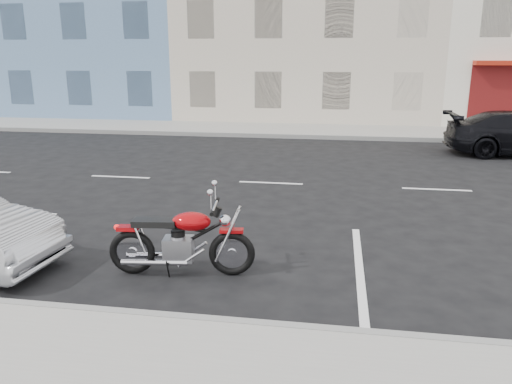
# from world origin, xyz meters

# --- Properties ---
(ground) EXTENTS (120.00, 120.00, 0.00)m
(ground) POSITION_xyz_m (0.00, 0.00, 0.00)
(ground) COLOR black
(ground) RESTS_ON ground
(sidewalk_far) EXTENTS (80.00, 3.40, 0.15)m
(sidewalk_far) POSITION_xyz_m (-5.00, 8.70, 0.07)
(sidewalk_far) COLOR gray
(sidewalk_far) RESTS_ON ground
(curb_far) EXTENTS (80.00, 0.12, 0.16)m
(curb_far) POSITION_xyz_m (-5.00, 7.00, 0.08)
(curb_far) COLOR gray
(curb_far) RESTS_ON ground
(bldg_cream) EXTENTS (12.00, 12.00, 11.50)m
(bldg_cream) POSITION_xyz_m (-2.00, 16.30, 5.75)
(bldg_cream) COLOR beige
(bldg_cream) RESTS_ON ground
(motorcycle) EXTENTS (2.12, 0.70, 1.07)m
(motorcycle) POSITION_xyz_m (-1.82, -5.47, 0.49)
(motorcycle) COLOR black
(motorcycle) RESTS_ON ground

